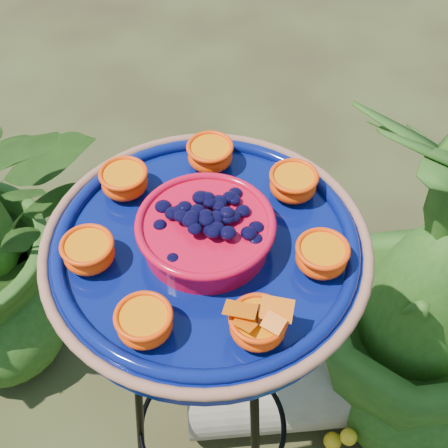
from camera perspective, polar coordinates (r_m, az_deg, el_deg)
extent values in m
torus|color=black|center=(0.98, -1.57, -3.86)|extent=(0.36, 0.36, 0.02)
torus|color=black|center=(1.52, -1.07, -17.92)|extent=(0.46, 0.46, 0.01)
cylinder|color=black|center=(1.45, 1.46, -10.61)|extent=(0.05, 0.09, 0.94)
cylinder|color=black|center=(1.39, -7.76, -16.10)|extent=(0.09, 0.03, 0.94)
cylinder|color=#071258|center=(0.96, -1.61, -2.63)|extent=(0.64, 0.64, 0.04)
torus|color=#A15A49|center=(0.94, -1.63, -1.91)|extent=(0.50, 0.50, 0.02)
torus|color=#071258|center=(0.94, -1.64, -1.74)|extent=(0.46, 0.46, 0.02)
cylinder|color=red|center=(0.92, -1.67, -0.90)|extent=(0.25, 0.25, 0.05)
torus|color=red|center=(0.90, -1.70, 0.05)|extent=(0.21, 0.21, 0.01)
ellipsoid|color=black|center=(0.90, -1.71, 0.32)|extent=(0.17, 0.17, 0.03)
ellipsoid|color=#FF3702|center=(0.91, 8.88, -3.11)|extent=(0.07, 0.07, 0.04)
cylinder|color=orange|center=(0.90, 9.02, -2.38)|extent=(0.07, 0.07, 0.01)
ellipsoid|color=#FF3702|center=(1.00, 6.33, 3.50)|extent=(0.07, 0.07, 0.04)
cylinder|color=orange|center=(0.99, 6.42, 4.26)|extent=(0.07, 0.07, 0.01)
ellipsoid|color=#FF3702|center=(1.05, -1.27, 6.17)|extent=(0.07, 0.07, 0.04)
cylinder|color=orange|center=(1.03, -1.29, 6.93)|extent=(0.07, 0.07, 0.01)
ellipsoid|color=#FF3702|center=(1.01, -9.06, 3.72)|extent=(0.07, 0.07, 0.04)
cylinder|color=orange|center=(1.00, -9.19, 4.47)|extent=(0.07, 0.07, 0.01)
ellipsoid|color=#FF3702|center=(0.93, -12.23, -2.72)|extent=(0.07, 0.07, 0.04)
cylinder|color=orange|center=(0.91, -12.42, -1.99)|extent=(0.07, 0.07, 0.01)
ellipsoid|color=#FF3702|center=(0.84, -7.26, -9.13)|extent=(0.07, 0.07, 0.04)
cylinder|color=orange|center=(0.83, -7.38, -8.44)|extent=(0.07, 0.07, 0.01)
ellipsoid|color=#FF3702|center=(0.84, 3.09, -9.38)|extent=(0.07, 0.07, 0.04)
cylinder|color=orange|center=(0.82, 3.15, -8.70)|extent=(0.07, 0.07, 0.01)
cylinder|color=black|center=(0.81, 3.18, -8.29)|extent=(0.01, 0.03, 0.00)
cube|color=#FF6C05|center=(0.81, 1.50, -7.82)|extent=(0.05, 0.04, 0.01)
cube|color=#FF6C05|center=(0.81, 4.86, -7.76)|extent=(0.05, 0.04, 0.01)
cylinder|color=tan|center=(1.81, 7.40, -14.82)|extent=(0.67, 0.27, 0.22)
imported|color=#214612|center=(1.58, 18.43, -5.46)|extent=(0.78, 0.78, 1.00)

